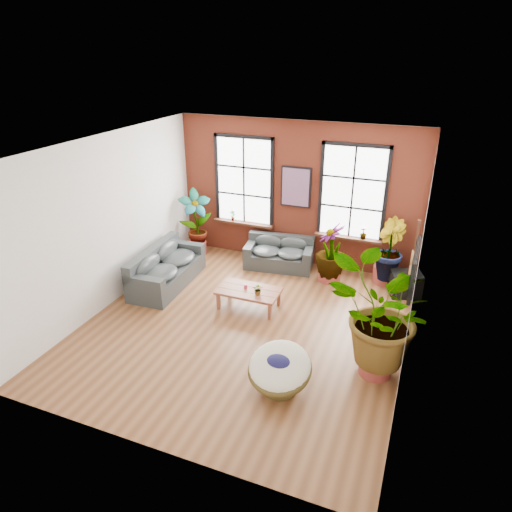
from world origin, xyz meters
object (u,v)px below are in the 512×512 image
at_px(papasan_chair, 280,369).
at_px(sofa_back, 279,254).
at_px(coffee_table, 249,292).
at_px(sofa_left, 165,268).

bearing_deg(papasan_chair, sofa_back, 109.61).
bearing_deg(sofa_back, papasan_chair, -78.88).
distance_m(coffee_table, papasan_chair, 2.57).
xyz_separation_m(sofa_back, papasan_chair, (1.46, -4.25, 0.05)).
distance_m(sofa_left, papasan_chair, 4.33).
distance_m(sofa_back, coffee_table, 2.09).
bearing_deg(sofa_back, sofa_left, -147.18).
relative_size(coffee_table, papasan_chair, 1.22).
bearing_deg(papasan_chair, sofa_left, 146.82).
bearing_deg(coffee_table, papasan_chair, -57.12).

